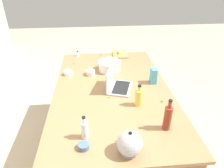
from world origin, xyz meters
TOP-DOWN VIEW (x-y plane):
  - ground_plane at (0.00, 0.00)m, footprint 12.00×12.00m
  - island_counter at (0.00, 0.00)m, footprint 2.00×1.20m
  - laptop at (-0.01, -0.05)m, footprint 0.36×0.31m
  - mixing_bowl_large at (0.43, -0.01)m, footprint 0.28×0.28m
  - bottle_vinegar at (-0.69, 0.27)m, footprint 0.06×0.06m
  - bottle_oil at (-0.32, -0.21)m, footprint 0.07×0.07m
  - bottle_soy at (-0.65, -0.37)m, footprint 0.06×0.06m
  - kettle at (-0.86, -0.04)m, footprint 0.21×0.18m
  - cutting_board at (0.92, -0.20)m, footprint 0.30×0.20m
  - butter_stick_left at (0.93, -0.20)m, footprint 0.11×0.05m
  - ramekin_small at (-0.80, 0.28)m, footprint 0.08×0.08m
  - ramekin_medium at (0.36, 0.49)m, footprint 0.10×0.10m
  - ramekin_wide at (0.33, 0.22)m, footprint 0.11×0.11m
  - kitchen_timer at (0.93, 0.40)m, footprint 0.07×0.07m
  - candy_bag at (0.08, -0.46)m, footprint 0.09×0.06m
  - candy_0 at (0.66, 0.44)m, footprint 0.01×0.01m
  - candy_1 at (-0.30, -0.45)m, footprint 0.02×0.02m
  - candy_2 at (0.89, -0.09)m, footprint 0.02×0.02m
  - candy_3 at (0.92, 0.08)m, footprint 0.02×0.02m
  - candy_4 at (0.69, 0.09)m, footprint 0.02×0.02m
  - candy_5 at (-0.17, 0.05)m, footprint 0.02×0.02m

SIDE VIEW (x-z plane):
  - ground_plane at x=0.00m, z-range 0.00..0.00m
  - island_counter at x=0.00m, z-range 0.00..0.90m
  - candy_0 at x=0.66m, z-range 0.90..0.91m
  - candy_1 at x=-0.30m, z-range 0.90..0.92m
  - candy_5 at x=-0.17m, z-range 0.90..0.92m
  - candy_3 at x=0.92m, z-range 0.90..0.92m
  - candy_4 at x=0.69m, z-range 0.90..0.92m
  - cutting_board at x=0.92m, z-range 0.90..0.92m
  - candy_2 at x=0.89m, z-range 0.90..0.92m
  - ramekin_small at x=-0.80m, z-range 0.90..0.94m
  - ramekin_medium at x=0.36m, z-range 0.90..0.95m
  - ramekin_wide at x=0.33m, z-range 0.90..0.95m
  - kitchen_timer at x=0.93m, z-range 0.90..0.97m
  - butter_stick_left at x=0.93m, z-range 0.92..0.95m
  - laptop at x=-0.01m, z-range 0.84..1.06m
  - mixing_bowl_large at x=0.43m, z-range 0.90..1.02m
  - bottle_vinegar at x=-0.69m, z-range 0.88..1.08m
  - kettle at x=-0.86m, z-range 0.88..1.08m
  - bottle_oil at x=-0.32m, z-range 0.88..1.09m
  - candy_bag at x=0.08m, z-range 0.90..1.07m
  - bottle_soy at x=-0.65m, z-range 0.87..1.14m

